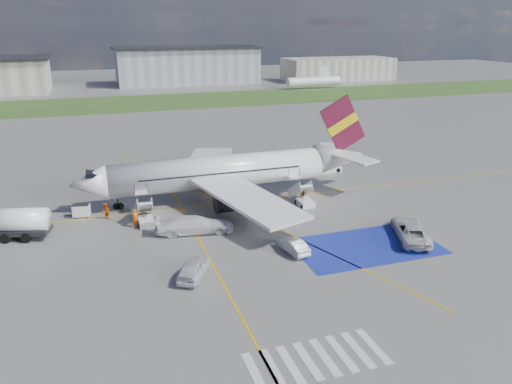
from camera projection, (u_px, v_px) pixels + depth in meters
ground at (255, 244)px, 48.80m from camera, size 400.00×400.00×0.00m
grass_strip at (144, 103)px, 134.05m from camera, size 400.00×30.00×0.01m
taxiway_line_main at (223, 204)px, 59.57m from camera, size 120.00×0.20×0.01m
taxiway_line_cross at (234, 304)px, 38.33m from camera, size 0.20×60.00×0.01m
taxiway_line_diag at (223, 204)px, 59.57m from camera, size 20.71×56.45×0.01m
staging_box at (366, 246)px, 48.21m from camera, size 14.00×8.00×0.01m
crosswalk at (316, 359)px, 32.11m from camera, size 9.00×4.00×0.01m
terminal_centre at (187, 66)px, 174.01m from camera, size 48.00×18.00×12.00m
terminal_east at (338, 69)px, 184.89m from camera, size 40.00×16.00×8.00m
airliner at (230, 171)px, 60.72m from camera, size 36.81×32.95×11.92m
airstairs_fwd at (146, 218)px, 53.56m from camera, size 1.90×5.20×3.60m
airstairs_aft at (304, 199)px, 59.11m from camera, size 1.90×5.20×3.60m
fuel_tanker at (2, 226)px, 49.52m from camera, size 9.58×4.84×3.17m
gpu_cart at (82, 211)px, 55.32m from camera, size 1.98×1.49×1.49m
belt_loader at (324, 169)px, 72.00m from camera, size 5.37×2.04×1.60m
car_silver_a at (194, 268)px, 42.21m from camera, size 3.99×5.09×1.62m
car_silver_b at (293, 246)px, 46.79m from camera, size 2.07×4.21×1.33m
van_white_a at (411, 227)px, 49.76m from camera, size 4.87×6.62×2.26m
van_white_b at (194, 222)px, 50.99m from camera, size 6.28×3.36×2.34m
crew_fwd at (136, 218)px, 52.48m from camera, size 0.86×0.80×1.97m
crew_nose at (106, 211)px, 54.65m from camera, size 1.09×1.11×1.80m
crew_aft at (303, 193)px, 60.75m from camera, size 0.55×1.01×1.64m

